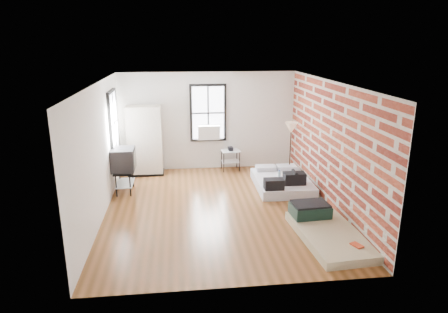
{
  "coord_description": "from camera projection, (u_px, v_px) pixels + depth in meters",
  "views": [
    {
      "loc": [
        -0.84,
        -8.25,
        3.65
      ],
      "look_at": [
        0.15,
        0.3,
        1.13
      ],
      "focal_mm": 32.0,
      "sensor_mm": 36.0,
      "label": 1
    }
  ],
  "objects": [
    {
      "name": "floor_lamp",
      "position": [
        291.0,
        131.0,
        10.69
      ],
      "size": [
        0.33,
        0.33,
        1.53
      ],
      "color": "black",
      "rests_on": "ground"
    },
    {
      "name": "mattress_main",
      "position": [
        282.0,
        182.0,
        10.21
      ],
      "size": [
        1.37,
        1.84,
        0.59
      ],
      "rotation": [
        0.0,
        0.0,
        -0.02
      ],
      "color": "silver",
      "rests_on": "ground"
    },
    {
      "name": "wardrobe",
      "position": [
        145.0,
        141.0,
        11.04
      ],
      "size": [
        0.98,
        0.57,
        1.93
      ],
      "rotation": [
        0.0,
        0.0,
        0.0
      ],
      "color": "black",
      "rests_on": "ground"
    },
    {
      "name": "tv_stand",
      "position": [
        124.0,
        161.0,
        9.77
      ],
      "size": [
        0.56,
        0.79,
        1.11
      ],
      "rotation": [
        0.0,
        0.0,
        0.0
      ],
      "color": "black",
      "rests_on": "ground"
    },
    {
      "name": "room_shell",
      "position": [
        227.0,
        129.0,
        8.87
      ],
      "size": [
        5.02,
        6.02,
        2.8
      ],
      "color": "silver",
      "rests_on": "ground"
    },
    {
      "name": "ground",
      "position": [
        219.0,
        208.0,
        8.98
      ],
      "size": [
        6.0,
        6.0,
        0.0
      ],
      "primitive_type": "plane",
      "color": "brown",
      "rests_on": "ground"
    },
    {
      "name": "mattress_bare",
      "position": [
        325.0,
        229.0,
        7.72
      ],
      "size": [
        1.23,
        2.13,
        0.44
      ],
      "rotation": [
        0.0,
        0.0,
        0.07
      ],
      "color": "#C4B78E",
      "rests_on": "ground"
    },
    {
      "name": "side_table",
      "position": [
        230.0,
        154.0,
        11.51
      ],
      "size": [
        0.56,
        0.46,
        0.69
      ],
      "rotation": [
        0.0,
        0.0,
        0.08
      ],
      "color": "black",
      "rests_on": "ground"
    }
  ]
}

